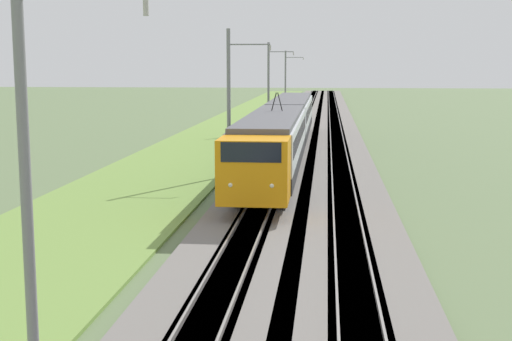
% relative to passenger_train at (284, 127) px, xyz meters
% --- Properties ---
extents(ballast_main, '(240.00, 4.40, 0.30)m').
position_rel_passenger_train_xyz_m(ballast_main, '(5.30, 0.00, -2.17)').
color(ballast_main, slate).
rests_on(ballast_main, ground).
extents(ballast_adjacent, '(240.00, 4.40, 0.30)m').
position_rel_passenger_train_xyz_m(ballast_adjacent, '(5.30, -3.80, -2.17)').
color(ballast_adjacent, slate).
rests_on(ballast_adjacent, ground).
extents(track_main, '(240.00, 1.57, 0.45)m').
position_rel_passenger_train_xyz_m(track_main, '(5.30, 0.00, -2.16)').
color(track_main, '#4C4238').
rests_on(track_main, ground).
extents(track_adjacent, '(240.00, 1.57, 0.45)m').
position_rel_passenger_train_xyz_m(track_adjacent, '(5.30, -3.80, -2.16)').
color(track_adjacent, '#4C4238').
rests_on(track_adjacent, ground).
extents(grass_verge, '(240.00, 8.13, 0.12)m').
position_rel_passenger_train_xyz_m(grass_verge, '(5.30, 7.08, -2.26)').
color(grass_verge, olive).
rests_on(grass_verge, ground).
extents(passenger_train, '(42.42, 3.00, 4.97)m').
position_rel_passenger_train_xyz_m(passenger_train, '(0.00, 0.00, 0.00)').
color(passenger_train, orange).
rests_on(passenger_train, ground).
extents(catenary_mast_near, '(0.22, 2.56, 8.71)m').
position_rel_passenger_train_xyz_m(catenary_mast_near, '(-36.12, 2.68, 2.17)').
color(catenary_mast_near, slate).
rests_on(catenary_mast_near, ground).
extents(catenary_mast_mid, '(0.22, 2.56, 8.63)m').
position_rel_passenger_train_xyz_m(catenary_mast_mid, '(-7.96, 2.68, 2.13)').
color(catenary_mast_mid, slate).
rests_on(catenary_mast_mid, ground).
extents(catenary_mast_far, '(0.22, 2.56, 8.70)m').
position_rel_passenger_train_xyz_m(catenary_mast_far, '(20.20, 2.68, 2.17)').
color(catenary_mast_far, slate).
rests_on(catenary_mast_far, ground).
extents(catenary_mast_distant, '(0.22, 2.56, 8.44)m').
position_rel_passenger_train_xyz_m(catenary_mast_distant, '(48.35, 2.67, 2.04)').
color(catenary_mast_distant, slate).
rests_on(catenary_mast_distant, ground).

